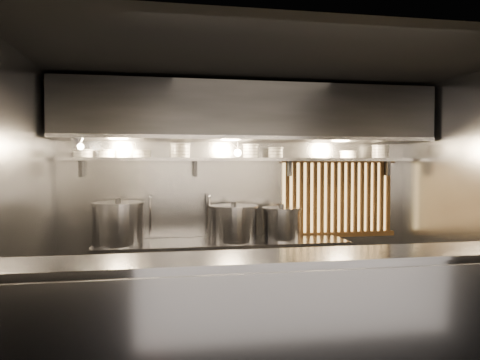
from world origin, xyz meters
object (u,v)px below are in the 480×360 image
object	(u,v)px
pendant_bulb	(238,153)
stock_pot_left	(118,223)
stock_pot_mid	(234,223)
stock_pot_right	(281,224)
heat_lamp	(78,141)

from	to	relation	value
pendant_bulb	stock_pot_left	distance (m)	1.63
stock_pot_mid	stock_pot_right	xyz separation A→B (m)	(0.59, 0.00, -0.02)
heat_lamp	stock_pot_left	bearing A→B (deg)	33.40
pendant_bulb	stock_pot_right	xyz separation A→B (m)	(0.52, -0.11, -0.86)
heat_lamp	pendant_bulb	distance (m)	1.83
heat_lamp	stock_pot_mid	size ratio (longest dim) A/B	0.46
pendant_bulb	stock_pot_mid	world-z (taller)	pendant_bulb
heat_lamp	stock_pot_mid	world-z (taller)	heat_lamp
heat_lamp	stock_pot_left	distance (m)	1.03
pendant_bulb	stock_pot_mid	bearing A→B (deg)	-120.59
stock_pot_right	heat_lamp	bearing A→B (deg)	-174.15
pendant_bulb	heat_lamp	bearing A→B (deg)	-169.00
stock_pot_mid	stock_pot_right	bearing A→B (deg)	0.44
stock_pot_left	stock_pot_right	distance (m)	1.93
heat_lamp	pendant_bulb	xyz separation A→B (m)	(1.80, 0.35, -0.11)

